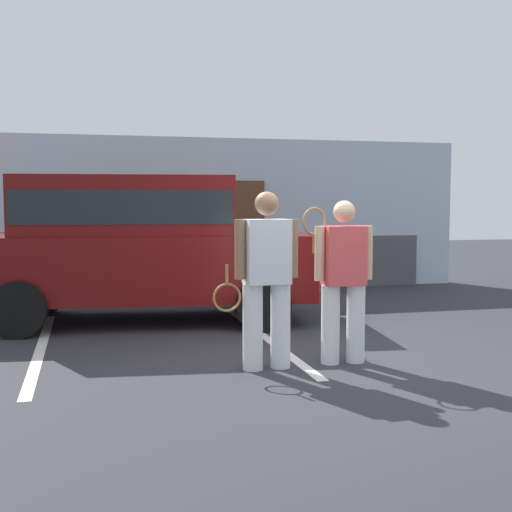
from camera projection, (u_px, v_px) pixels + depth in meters
name	position (u px, v px, depth m)	size (l,w,h in m)	color
ground_plane	(318.00, 363.00, 7.10)	(40.00, 40.00, 0.00)	#2D2D33
parking_stripe_0	(41.00, 347.00, 7.85)	(0.12, 4.40, 0.01)	silver
parking_stripe_1	(264.00, 336.00, 8.51)	(0.12, 4.40, 0.01)	silver
house_frontage	(213.00, 219.00, 12.88)	(9.97, 0.40, 2.91)	silver
parked_suv	(137.00, 241.00, 9.46)	(4.79, 2.59, 2.05)	#590C0C
tennis_player_man	(266.00, 278.00, 6.79)	(0.92, 0.31, 1.81)	white
tennis_player_woman	(343.00, 279.00, 7.04)	(0.77, 0.27, 1.72)	white
potted_plant_by_porch	(317.00, 271.00, 12.60)	(0.56, 0.56, 0.74)	#9E5638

